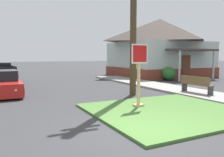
% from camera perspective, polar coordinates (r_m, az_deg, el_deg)
% --- Properties ---
extents(ground_plane, '(160.00, 160.00, 0.00)m').
position_cam_1_polar(ground_plane, '(6.22, 8.40, -13.15)').
color(ground_plane, '#333335').
extents(grass_corner_patch, '(5.28, 4.86, 0.08)m').
position_cam_1_polar(grass_corner_patch, '(8.58, 13.60, -7.72)').
color(grass_corner_patch, '#477033').
rests_on(grass_corner_patch, ground).
extents(sidewalk_strip, '(2.20, 17.64, 0.12)m').
position_cam_1_polar(sidewalk_strip, '(14.33, 13.93, -2.32)').
color(sidewalk_strip, gray).
rests_on(sidewalk_strip, ground).
extents(stop_sign, '(0.72, 0.30, 2.35)m').
position_cam_1_polar(stop_sign, '(8.75, 6.66, 0.56)').
color(stop_sign, tan).
rests_on(stop_sign, grass_corner_patch).
extents(manhole_cover, '(0.70, 0.70, 0.02)m').
position_cam_1_polar(manhole_cover, '(9.42, -0.16, -6.57)').
color(manhole_cover, black).
rests_on(manhole_cover, ground).
extents(parked_sedan_red, '(1.89, 4.08, 1.25)m').
position_cam_1_polar(parked_sedan_red, '(13.17, -25.60, -1.29)').
color(parked_sedan_red, red).
rests_on(parked_sedan_red, ground).
extents(street_bench, '(0.50, 1.81, 0.85)m').
position_cam_1_polar(street_bench, '(12.45, 20.01, -1.19)').
color(street_bench, brown).
rests_on(street_bench, sidewalk_strip).
extents(corner_house, '(8.89, 8.93, 5.65)m').
position_cam_1_polar(corner_house, '(23.79, 11.70, 7.67)').
color(corner_house, brown).
rests_on(corner_house, ground).
extents(shrub_near_porch, '(1.14, 1.14, 1.09)m').
position_cam_1_polar(shrub_near_porch, '(19.42, 13.82, 1.16)').
color(shrub_near_porch, '#2D6D2F').
rests_on(shrub_near_porch, ground).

